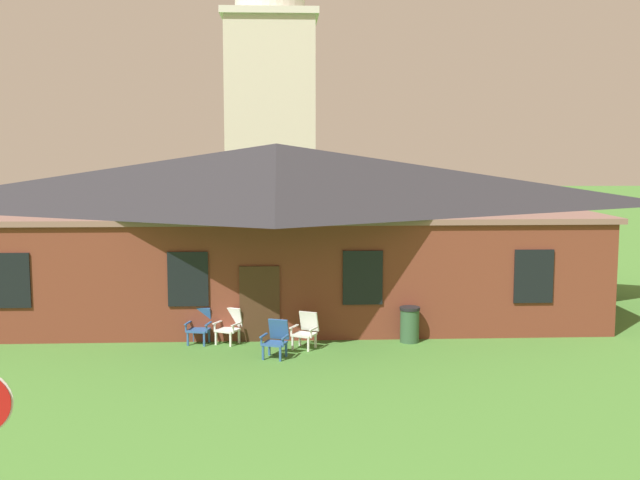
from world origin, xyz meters
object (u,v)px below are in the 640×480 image
lawn_chair_by_porch (200,325)px  lawn_chair_near_door (230,325)px  lawn_chair_left_end (276,338)px  lawn_chair_middle (306,329)px  trash_bin (410,324)px

lawn_chair_by_porch → lawn_chair_near_door: 0.82m
lawn_chair_by_porch → lawn_chair_left_end: size_ratio=1.00×
lawn_chair_left_end → lawn_chair_middle: same height
lawn_chair_by_porch → trash_bin: trash_bin is taller
lawn_chair_by_porch → lawn_chair_middle: bearing=-12.6°
lawn_chair_left_end → trash_bin: bearing=20.6°
lawn_chair_near_door → trash_bin: size_ratio=0.98×
lawn_chair_by_porch → lawn_chair_near_door: size_ratio=1.00×
lawn_chair_middle → trash_bin: bearing=9.3°
trash_bin → lawn_chair_near_door: bearing=178.3°
lawn_chair_left_end → lawn_chair_middle: size_ratio=1.00×
lawn_chair_near_door → lawn_chair_middle: bearing=-16.5°
lawn_chair_middle → trash_bin: (2.86, 0.47, -0.00)m
lawn_chair_middle → lawn_chair_near_door: bearing=163.5°
lawn_chair_near_door → lawn_chair_left_end: same height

